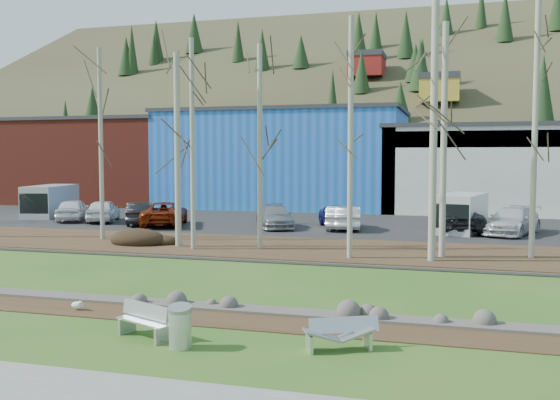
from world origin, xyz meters
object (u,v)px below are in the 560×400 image
(car_6, at_px, (457,218))
(car_8, at_px, (74,210))
(litter_bin, at_px, (180,329))
(car_2, at_px, (165,214))
(van_white, at_px, (460,213))
(car_0, at_px, (103,211))
(car_1, at_px, (140,213))
(van_grey, at_px, (49,201))
(car_5, at_px, (348,218))
(car_9, at_px, (339,218))
(car_7, at_px, (512,221))
(car_4, at_px, (337,216))
(bench_damaged, at_px, (340,334))
(car_3, at_px, (275,217))
(seagull, at_px, (78,305))
(bench_intact, at_px, (145,321))

(car_6, bearing_deg, car_8, -6.25)
(litter_bin, xyz_separation_m, car_2, (-11.14, 21.78, 0.42))
(car_6, xyz_separation_m, van_white, (0.19, -0.22, 0.32))
(car_0, xyz_separation_m, car_1, (3.05, -0.70, -0.04))
(car_8, height_order, van_grey, van_grey)
(car_5, height_order, van_white, van_white)
(car_9, distance_m, van_grey, 20.98)
(car_2, bearing_deg, car_7, 164.17)
(car_4, bearing_deg, car_1, 161.62)
(bench_damaged, relative_size, car_3, 0.37)
(car_1, distance_m, car_9, 12.42)
(car_6, height_order, car_7, car_6)
(car_4, height_order, van_grey, van_grey)
(car_2, relative_size, car_3, 1.15)
(bench_damaged, distance_m, litter_bin, 3.64)
(car_4, xyz_separation_m, van_white, (7.07, -0.50, 0.39))
(car_5, distance_m, van_grey, 21.52)
(car_7, height_order, car_8, car_7)
(car_0, xyz_separation_m, car_3, (11.66, -0.24, -0.06))
(car_5, xyz_separation_m, van_grey, (-21.45, 1.77, 0.43))
(car_2, height_order, car_8, car_2)
(car_0, distance_m, car_2, 4.96)
(car_2, relative_size, van_grey, 0.99)
(bench_damaged, distance_m, car_1, 26.84)
(car_0, relative_size, car_8, 1.00)
(seagull, bearing_deg, van_grey, 152.23)
(car_3, relative_size, car_6, 0.85)
(van_white, bearing_deg, van_grey, -169.46)
(car_8, distance_m, van_grey, 3.83)
(bench_intact, relative_size, car_6, 0.32)
(bench_damaged, xyz_separation_m, car_9, (-4.09, 22.05, 0.44))
(car_1, bearing_deg, car_5, 159.12)
(car_3, bearing_deg, car_8, 154.25)
(bench_intact, xyz_separation_m, litter_bin, (1.18, -0.54, 0.04))
(car_4, relative_size, car_8, 0.92)
(bench_intact, height_order, car_1, car_1)
(bench_intact, distance_m, car_3, 22.21)
(car_6, height_order, van_grey, van_grey)
(bench_intact, height_order, car_6, car_6)
(bench_damaged, distance_m, car_3, 23.03)
(bench_intact, distance_m, bench_damaged, 4.72)
(car_9, xyz_separation_m, van_grey, (-20.90, 1.77, 0.43))
(car_6, distance_m, van_white, 0.43)
(bench_intact, bearing_deg, van_grey, 153.37)
(car_0, height_order, van_grey, van_grey)
(litter_bin, height_order, van_grey, van_grey)
(bench_damaged, xyz_separation_m, car_1, (-16.48, 21.17, 0.47))
(seagull, height_order, car_1, car_1)
(bench_damaged, xyz_separation_m, car_4, (-4.36, 22.97, 0.45))
(car_2, height_order, car_6, car_6)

